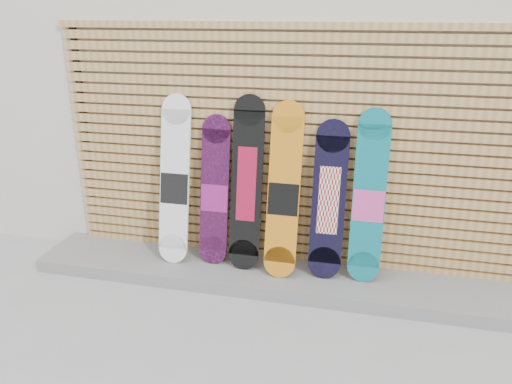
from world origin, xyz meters
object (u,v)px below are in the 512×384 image
Objects in this scene: snowboard_2 at (247,184)px; snowboard_5 at (369,198)px; snowboard_0 at (175,181)px; snowboard_1 at (215,192)px; snowboard_3 at (284,192)px; snowboard_4 at (329,200)px.

snowboard_2 is 1.05× the size of snowboard_5.
snowboard_1 is at bearing 5.56° from snowboard_0.
snowboard_0 is at bearing -174.44° from snowboard_1.
snowboard_0 reaches higher than snowboard_5.
snowboard_0 is 1.03× the size of snowboard_5.
snowboard_1 is 0.90× the size of snowboard_3.
snowboard_1 is at bearing 175.05° from snowboard_3.
snowboard_1 is (0.38, 0.04, -0.08)m from snowboard_0.
snowboard_0 reaches higher than snowboard_4.
snowboard_4 is (0.39, 0.04, -0.06)m from snowboard_3.
snowboard_1 is 0.67m from snowboard_3.
snowboard_3 reaches higher than snowboard_4.
snowboard_5 is at bearing 1.42° from snowboard_4.
snowboard_0 is 1.43m from snowboard_4.
snowboard_5 is at bearing 0.61° from snowboard_2.
snowboard_2 is at bearing 1.43° from snowboard_0.
snowboard_1 is 0.33m from snowboard_2.
snowboard_4 is at bearing -0.89° from snowboard_1.
snowboard_4 is at bearing -178.58° from snowboard_5.
snowboard_2 reaches higher than snowboard_1.
snowboard_2 is at bearing 173.83° from snowboard_3.
snowboard_5 is (0.34, 0.01, 0.05)m from snowboard_4.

